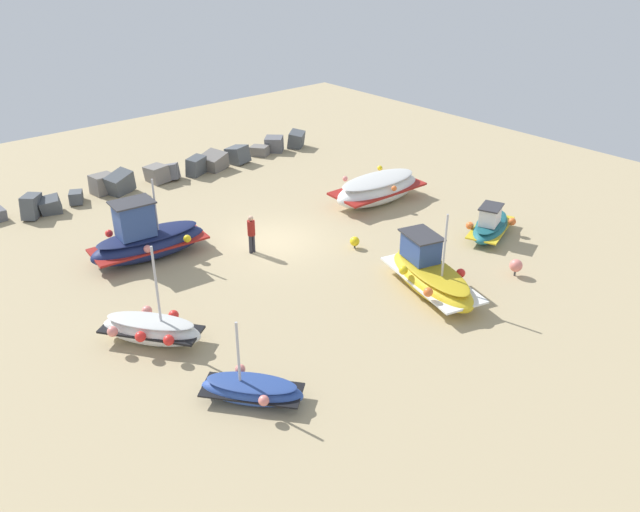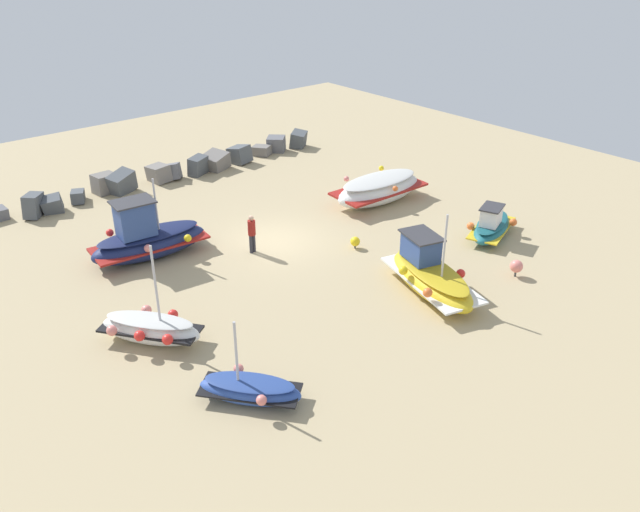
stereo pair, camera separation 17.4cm
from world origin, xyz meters
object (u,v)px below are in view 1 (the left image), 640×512
Objects in this scene: fishing_boat_2 at (147,240)px; mooring_buoy_1 at (355,241)px; fishing_boat_0 at (490,226)px; fishing_boat_5 at (430,275)px; mooring_buoy_0 at (516,266)px; fishing_boat_4 at (151,329)px; fishing_boat_3 at (378,189)px; person_walking at (251,232)px; fishing_boat_1 at (252,390)px.

fishing_boat_2 reaches higher than mooring_buoy_1.
fishing_boat_0 is 5.82m from fishing_boat_5.
fishing_boat_5 is at bearing 157.48° from mooring_buoy_0.
fishing_boat_4 is at bearing 84.77° from fishing_boat_5.
fishing_boat_3 is 7.27× the size of mooring_buoy_0.
person_walking is at bearing 144.77° from mooring_buoy_1.
fishing_boat_0 is at bearing 152.78° from fishing_boat_2.
fishing_boat_5 is at bearing 131.08° from fishing_boat_2.
mooring_buoy_0 is (10.10, -10.68, -0.38)m from fishing_boat_2.
fishing_boat_4 reaches higher than fishing_boat_1.
mooring_buoy_1 is (-4.34, -2.98, -0.39)m from fishing_boat_3.
fishing_boat_4 is (-14.13, -3.72, -0.20)m from fishing_boat_3.
person_walking is 10.62m from mooring_buoy_0.
fishing_boat_2 is 11.42m from fishing_boat_5.
fishing_boat_0 is 1.00× the size of fishing_boat_4.
fishing_boat_2 is 8.55m from mooring_buoy_1.
fishing_boat_4 is 13.84m from mooring_buoy_0.
fishing_boat_4 reaches higher than fishing_boat_0.
fishing_boat_2 is 7.13× the size of mooring_buoy_0.
person_walking is at bearing -98.77° from fishing_boat_4.
fishing_boat_2 is 0.98× the size of fishing_boat_3.
fishing_boat_5 is at bearing -94.37° from mooring_buoy_1.
fishing_boat_3 is 14.61m from fishing_boat_4.
fishing_boat_0 is at bearing 51.96° from person_walking.
person_walking reaches higher than fishing_boat_3.
fishing_boat_2 is 6.25m from fishing_boat_4.
fishing_boat_1 is 9.51m from person_walking.
fishing_boat_4 reaches higher than mooring_buoy_1.
fishing_boat_1 reaches higher than fishing_boat_3.
fishing_boat_5 is (-5.64, -1.42, 0.17)m from fishing_boat_0.
fishing_boat_3 is (13.34, 8.23, 0.32)m from fishing_boat_1.
person_walking is at bearing -175.15° from fishing_boat_3.
fishing_boat_1 is (-14.31, -2.27, -0.13)m from fishing_boat_0.
mooring_buoy_1 is at bearing -121.64° from fishing_boat_4.
fishing_boat_4 reaches higher than fishing_boat_2.
fishing_boat_1 reaches higher than mooring_buoy_0.
fishing_boat_0 is 0.72× the size of fishing_boat_2.
fishing_boat_1 is 10.43m from mooring_buoy_1.
fishing_boat_5 is at bearing 56.92° from fishing_boat_1.
fishing_boat_2 reaches higher than fishing_boat_3.
fishing_boat_5 is (9.46, -3.66, 0.17)m from fishing_boat_4.
fishing_boat_1 is 10.31m from fishing_boat_2.
fishing_boat_5 is (6.69, -9.26, -0.15)m from fishing_boat_2.
person_walking is (-3.18, 6.89, 0.28)m from fishing_boat_5.
fishing_boat_2 is at bearing 51.79° from fishing_boat_5.
fishing_boat_2 is at bearing 171.89° from fishing_boat_3.
fishing_boat_2 is at bearing -53.40° from fishing_boat_0.
fishing_boat_5 is 9.70× the size of mooring_buoy_1.
mooring_buoy_0 is at bearing -62.13° from mooring_buoy_1.
fishing_boat_4 is at bearing 151.20° from fishing_boat_1.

